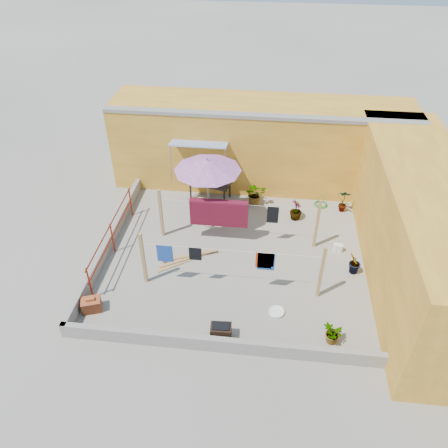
# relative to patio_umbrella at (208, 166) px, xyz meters

# --- Properties ---
(ground) EXTENTS (80.00, 80.00, 0.00)m
(ground) POSITION_rel_patio_umbrella_xyz_m (1.05, -1.54, -2.34)
(ground) COLOR #9E998E
(ground) RESTS_ON ground
(wall_back) EXTENTS (11.00, 3.27, 3.21)m
(wall_back) POSITION_rel_patio_umbrella_xyz_m (1.55, 3.16, -0.73)
(wall_back) COLOR gold
(wall_back) RESTS_ON ground
(wall_right) EXTENTS (2.40, 9.00, 3.20)m
(wall_right) POSITION_rel_patio_umbrella_xyz_m (6.25, -1.54, -0.74)
(wall_right) COLOR gold
(wall_right) RESTS_ON ground
(parapet_front) EXTENTS (8.30, 0.16, 0.44)m
(parapet_front) POSITION_rel_patio_umbrella_xyz_m (1.05, -5.12, -2.12)
(parapet_front) COLOR gray
(parapet_front) RESTS_ON ground
(parapet_left) EXTENTS (0.16, 7.30, 0.44)m
(parapet_left) POSITION_rel_patio_umbrella_xyz_m (-3.03, -1.54, -2.12)
(parapet_left) COLOR gray
(parapet_left) RESTS_ON ground
(red_railing) EXTENTS (0.05, 4.20, 1.10)m
(red_railing) POSITION_rel_patio_umbrella_xyz_m (-2.80, -1.74, -1.62)
(red_railing) COLOR maroon
(red_railing) RESTS_ON ground
(clothesline_rig) EXTENTS (5.09, 2.35, 1.80)m
(clothesline_rig) POSITION_rel_patio_umbrella_xyz_m (0.57, -0.99, -1.29)
(clothesline_rig) COLOR tan
(clothesline_rig) RESTS_ON ground
(patio_umbrella) EXTENTS (2.60, 2.60, 2.60)m
(patio_umbrella) POSITION_rel_patio_umbrella_xyz_m (0.00, 0.00, 0.00)
(patio_umbrella) COLOR gray
(patio_umbrella) RESTS_ON ground
(outdoor_table) EXTENTS (1.66, 1.09, 0.72)m
(outdoor_table) POSITION_rel_patio_umbrella_xyz_m (-0.19, 1.66, -1.69)
(outdoor_table) COLOR black
(outdoor_table) RESTS_ON ground
(brick_stack) EXTENTS (0.61, 0.52, 0.45)m
(brick_stack) POSITION_rel_patio_umbrella_xyz_m (-2.65, -4.19, -2.14)
(brick_stack) COLOR #A64A26
(brick_stack) RESTS_ON ground
(lumber_pile) EXTENTS (1.74, 1.22, 0.11)m
(lumber_pile) POSITION_rel_patio_umbrella_xyz_m (-0.44, -1.88, -2.28)
(lumber_pile) COLOR tan
(lumber_pile) RESTS_ON ground
(brazier) EXTENTS (0.56, 0.39, 0.48)m
(brazier) POSITION_rel_patio_umbrella_xyz_m (0.99, -4.74, -2.10)
(brazier) COLOR black
(brazier) RESTS_ON ground
(white_basin) EXTENTS (0.44, 0.44, 0.08)m
(white_basin) POSITION_rel_patio_umbrella_xyz_m (2.41, -3.72, -2.30)
(white_basin) COLOR white
(white_basin) RESTS_ON ground
(water_jug_a) EXTENTS (0.20, 0.20, 0.31)m
(water_jug_a) POSITION_rel_patio_umbrella_xyz_m (4.24, -0.89, -2.20)
(water_jug_a) COLOR white
(water_jug_a) RESTS_ON ground
(water_jug_b) EXTENTS (0.20, 0.20, 0.31)m
(water_jug_b) POSITION_rel_patio_umbrella_xyz_m (4.37, -0.90, -2.20)
(water_jug_b) COLOR white
(water_jug_b) RESTS_ON ground
(green_hose) EXTENTS (0.50, 0.50, 0.07)m
(green_hose) POSITION_rel_patio_umbrella_xyz_m (3.93, 1.66, -2.30)
(green_hose) COLOR #1B7C1B
(green_hose) RESTS_ON ground
(plant_back_a) EXTENTS (0.87, 0.80, 0.83)m
(plant_back_a) POSITION_rel_patio_umbrella_xyz_m (1.51, 1.51, -1.92)
(plant_back_a) COLOR #185017
(plant_back_a) RESTS_ON ground
(plant_back_b) EXTENTS (0.45, 0.45, 0.74)m
(plant_back_b) POSITION_rel_patio_umbrella_xyz_m (2.97, 0.70, -1.97)
(plant_back_b) COLOR #185017
(plant_back_b) RESTS_ON ground
(plant_right_a) EXTENTS (0.52, 0.39, 0.90)m
(plant_right_a) POSITION_rel_patio_umbrella_xyz_m (4.66, 1.38, -1.89)
(plant_right_a) COLOR #185017
(plant_right_a) RESTS_ON ground
(plant_right_b) EXTENTS (0.48, 0.53, 0.79)m
(plant_right_b) POSITION_rel_patio_umbrella_xyz_m (4.66, -1.88, -1.94)
(plant_right_b) COLOR #185017
(plant_right_b) RESTS_ON ground
(plant_right_c) EXTENTS (0.58, 0.64, 0.62)m
(plant_right_c) POSITION_rel_patio_umbrella_xyz_m (3.84, -4.54, -2.03)
(plant_right_c) COLOR #185017
(plant_right_c) RESTS_ON ground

